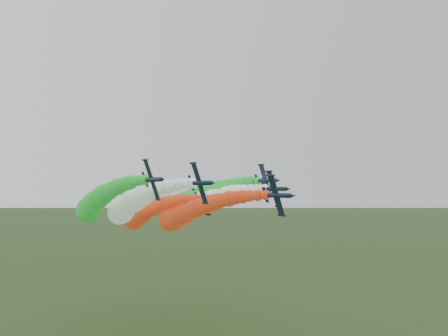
{
  "coord_description": "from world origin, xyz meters",
  "views": [
    {
      "loc": [
        -66.25,
        -73.44,
        45.07
      ],
      "look_at": [
        -5.22,
        11.27,
        49.91
      ],
      "focal_mm": 35.0,
      "sensor_mm": 36.0,
      "label": 1
    }
  ],
  "objects": [
    {
      "name": "jet_inner_left",
      "position": [
        -12.62,
        48.59,
        40.19
      ],
      "size": [
        10.94,
        66.19,
        17.5
      ],
      "rotation": [
        0.0,
        1.22,
        0.0
      ],
      "color": "#111E33",
      "rests_on": "ground"
    },
    {
      "name": "jet_trail",
      "position": [
        1.38,
        67.76,
        36.36
      ],
      "size": [
        11.05,
        66.29,
        17.6
      ],
      "rotation": [
        0.0,
        1.22,
        0.0
      ],
      "color": "#111E33",
      "rests_on": "ground"
    },
    {
      "name": "jet_outer_right",
      "position": [
        14.99,
        58.76,
        41.17
      ],
      "size": [
        11.26,
        66.51,
        17.82
      ],
      "rotation": [
        0.0,
        1.22,
        0.0
      ],
      "color": "#111E33",
      "rests_on": "ground"
    },
    {
      "name": "jet_inner_right",
      "position": [
        8.63,
        48.09,
        39.01
      ],
      "size": [
        11.09,
        66.34,
        17.65
      ],
      "rotation": [
        0.0,
        1.22,
        0.0
      ],
      "color": "#111E33",
      "rests_on": "ground"
    },
    {
      "name": "jet_outer_left",
      "position": [
        -20.53,
        55.53,
        40.91
      ],
      "size": [
        11.08,
        66.33,
        17.64
      ],
      "rotation": [
        0.0,
        1.22,
        0.0
      ],
      "color": "#111E33",
      "rests_on": "ground"
    },
    {
      "name": "jet_lead",
      "position": [
        0.63,
        38.21,
        37.73
      ],
      "size": [
        10.57,
        65.82,
        17.13
      ],
      "rotation": [
        0.0,
        1.22,
        0.0
      ],
      "color": "#111E33",
      "rests_on": "ground"
    }
  ]
}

